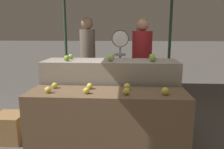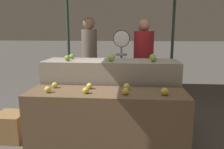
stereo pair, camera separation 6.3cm
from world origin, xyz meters
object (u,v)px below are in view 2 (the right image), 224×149
at_px(produce_scale, 121,54).
at_px(person_customer_right, 143,57).
at_px(wooden_crate_side, 12,126).
at_px(person_vendor_at_scale, 143,58).
at_px(person_customer_left, 90,54).

bearing_deg(produce_scale, person_customer_right, 65.94).
relative_size(produce_scale, wooden_crate_side, 3.96).
bearing_deg(person_customer_right, produce_scale, 59.91).
bearing_deg(person_vendor_at_scale, wooden_crate_side, 9.77).
xyz_separation_m(person_customer_left, person_customer_right, (1.08, 0.45, -0.10)).
bearing_deg(person_customer_right, person_customer_left, 16.67).
xyz_separation_m(person_customer_left, wooden_crate_side, (-0.83, -1.60, -0.85)).
distance_m(produce_scale, wooden_crate_side, 2.06).
height_order(person_customer_left, wooden_crate_side, person_customer_left).
xyz_separation_m(person_vendor_at_scale, person_customer_left, (-1.06, 0.20, 0.05)).
height_order(produce_scale, person_vendor_at_scale, person_vendor_at_scale).
relative_size(person_customer_left, wooden_crate_side, 4.60).
xyz_separation_m(person_vendor_at_scale, person_customer_right, (0.02, 0.66, -0.05)).
distance_m(person_customer_left, wooden_crate_side, 1.99).
distance_m(person_vendor_at_scale, wooden_crate_side, 2.48).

